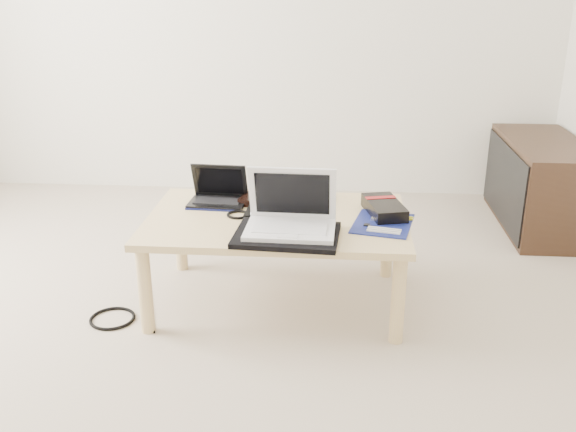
# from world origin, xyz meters

# --- Properties ---
(ground) EXTENTS (4.00, 4.00, 0.00)m
(ground) POSITION_xyz_m (0.00, 0.00, 0.00)
(ground) COLOR #B6A693
(ground) RESTS_ON ground
(coffee_table) EXTENTS (1.10, 0.70, 0.40)m
(coffee_table) POSITION_xyz_m (0.37, 0.41, 0.35)
(coffee_table) COLOR tan
(coffee_table) RESTS_ON ground
(media_cabinet) EXTENTS (0.41, 0.90, 0.50)m
(media_cabinet) POSITION_xyz_m (1.77, 1.45, 0.25)
(media_cabinet) COLOR #3A2617
(media_cabinet) RESTS_ON ground
(book) EXTENTS (0.40, 0.36, 0.03)m
(book) POSITION_xyz_m (0.38, 0.62, 0.42)
(book) COLOR black
(book) RESTS_ON coffee_table
(netbook) EXTENTS (0.26, 0.19, 0.18)m
(netbook) POSITION_xyz_m (0.09, 0.57, 0.44)
(netbook) COLOR black
(netbook) RESTS_ON coffee_table
(tablet) EXTENTS (0.27, 0.21, 0.01)m
(tablet) POSITION_xyz_m (0.37, 0.48, 0.41)
(tablet) COLOR black
(tablet) RESTS_ON coffee_table
(remote) EXTENTS (0.07, 0.20, 0.02)m
(remote) POSITION_xyz_m (0.52, 0.50, 0.41)
(remote) COLOR silver
(remote) RESTS_ON coffee_table
(neoprene_sleeve) EXTENTS (0.42, 0.32, 0.02)m
(neoprene_sleeve) POSITION_xyz_m (0.43, 0.19, 0.41)
(neoprene_sleeve) COLOR black
(neoprene_sleeve) RESTS_ON coffee_table
(white_laptop) EXTENTS (0.36, 0.26, 0.25)m
(white_laptop) POSITION_xyz_m (0.44, 0.23, 0.47)
(white_laptop) COLOR white
(white_laptop) RESTS_ON neoprene_sleeve
(motherboard) EXTENTS (0.29, 0.33, 0.01)m
(motherboard) POSITION_xyz_m (0.81, 0.36, 0.40)
(motherboard) COLOR #0D1158
(motherboard) RESTS_ON coffee_table
(gpu_box) EXTENTS (0.19, 0.29, 0.06)m
(gpu_box) POSITION_xyz_m (0.83, 0.48, 0.43)
(gpu_box) COLOR black
(gpu_box) RESTS_ON coffee_table
(cable_coil) EXTENTS (0.12, 0.12, 0.01)m
(cable_coil) POSITION_xyz_m (0.20, 0.41, 0.41)
(cable_coil) COLOR black
(cable_coil) RESTS_ON coffee_table
(floor_cable_coil) EXTENTS (0.21, 0.21, 0.01)m
(floor_cable_coil) POSITION_xyz_m (-0.31, 0.19, 0.01)
(floor_cable_coil) COLOR black
(floor_cable_coil) RESTS_ON ground
(floor_cable_trail) EXTENTS (0.13, 0.37, 0.01)m
(floor_cable_trail) POSITION_xyz_m (-0.16, 0.28, 0.00)
(floor_cable_trail) COLOR black
(floor_cable_trail) RESTS_ON ground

